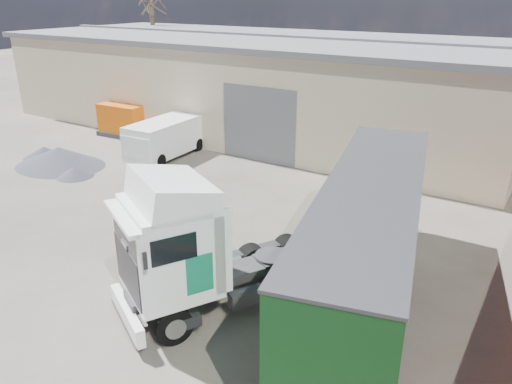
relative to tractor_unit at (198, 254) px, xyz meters
The scene contains 7 objects.
ground 3.87m from the tractor_unit, 159.38° to the left, with size 120.00×120.00×0.00m, color black.
warehouse 19.60m from the tractor_unit, 118.30° to the left, with size 30.60×12.60×5.42m.
tractor_unit is the anchor object (origin of this frame).
box_trailer 4.31m from the tractor_unit, 35.44° to the left, with size 4.58×10.69×3.48m.
panel_van 13.32m from the tractor_unit, 136.13° to the left, with size 2.06×4.55×1.82m.
orange_skip 18.00m from the tractor_unit, 142.14° to the left, with size 3.01×1.97×1.82m.
gravel_heap 14.05m from the tractor_unit, 156.99° to the left, with size 5.76×5.20×0.93m.
Camera 1 is at (10.40, -9.66, 7.70)m, focal length 35.00 mm.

